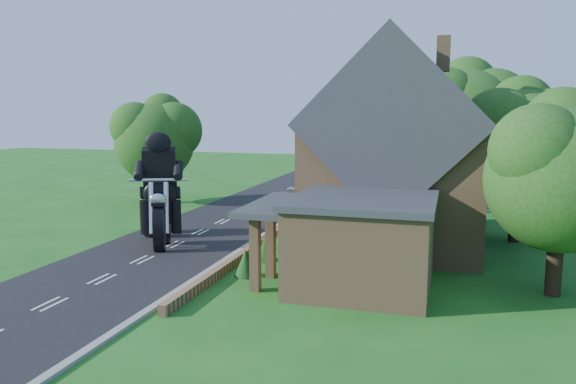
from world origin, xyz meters
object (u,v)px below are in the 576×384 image
(motorcycle_follow, at_px, (160,220))
(annex, at_px, (360,240))
(house, at_px, (396,158))
(motorcycle_lead, at_px, (162,231))
(garden_wall, at_px, (269,238))

(motorcycle_follow, bearing_deg, annex, 171.11)
(house, bearing_deg, annex, -95.24)
(house, distance_m, motorcycle_lead, 11.90)
(annex, distance_m, motorcycle_lead, 10.55)
(motorcycle_lead, xyz_separation_m, motorcycle_follow, (-1.57, 2.59, -0.03))
(motorcycle_lead, relative_size, motorcycle_follow, 1.04)
(motorcycle_lead, bearing_deg, house, 178.47)
(motorcycle_lead, distance_m, motorcycle_follow, 3.02)
(garden_wall, bearing_deg, motorcycle_lead, -147.94)
(garden_wall, relative_size, annex, 3.12)
(garden_wall, xyz_separation_m, motorcycle_follow, (-6.08, -0.24, 0.61))
(garden_wall, bearing_deg, annex, -46.16)
(garden_wall, bearing_deg, motorcycle_follow, -177.74)
(annex, bearing_deg, house, 84.76)
(annex, bearing_deg, motorcycle_follow, 154.49)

